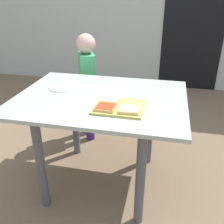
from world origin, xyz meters
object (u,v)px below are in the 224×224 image
object	(u,v)px
pizza_slice_near_right	(129,109)
pizza_slice_far_left	(110,100)
child_left	(87,80)
plate_white_left	(62,88)
pizza_slice_near_left	(106,107)
dining_table	(101,112)
cutting_board	(119,107)

from	to	relation	value
pizza_slice_near_right	pizza_slice_far_left	bearing A→B (deg)	140.84
pizza_slice_far_left	child_left	bearing A→B (deg)	117.93
plate_white_left	pizza_slice_near_left	bearing A→B (deg)	-36.41
dining_table	child_left	size ratio (longest dim) A/B	1.11
cutting_board	pizza_slice_near_right	bearing A→B (deg)	-39.24
pizza_slice_near_right	pizza_slice_near_left	bearing A→B (deg)	179.64
dining_table	plate_white_left	world-z (taller)	plate_white_left
pizza_slice_far_left	plate_white_left	distance (m)	0.48
cutting_board	pizza_slice_near_left	bearing A→B (deg)	-140.72
cutting_board	pizza_slice_far_left	xyz separation A→B (m)	(-0.08, 0.06, 0.02)
pizza_slice_near_left	pizza_slice_near_right	xyz separation A→B (m)	(0.15, -0.00, 0.00)
dining_table	cutting_board	size ratio (longest dim) A/B	3.78
pizza_slice_near_right	child_left	size ratio (longest dim) A/B	0.12
dining_table	child_left	xyz separation A→B (m)	(-0.33, 0.69, 0.00)
pizza_slice_near_left	pizza_slice_near_right	distance (m)	0.15
cutting_board	pizza_slice_near_left	world-z (taller)	pizza_slice_near_left
pizza_slice_near_left	cutting_board	bearing A→B (deg)	39.28
pizza_slice_near_left	pizza_slice_far_left	distance (m)	0.12
pizza_slice_far_left	pizza_slice_near_right	bearing A→B (deg)	-39.16
cutting_board	child_left	xyz separation A→B (m)	(-0.49, 0.85, -0.13)
pizza_slice_near_left	pizza_slice_near_right	world-z (taller)	same
pizza_slice_far_left	plate_white_left	size ratio (longest dim) A/B	0.68
child_left	plate_white_left	bearing A→B (deg)	-91.73
cutting_board	pizza_slice_far_left	bearing A→B (deg)	140.92
pizza_slice_near_right	pizza_slice_far_left	world-z (taller)	same
dining_table	pizza_slice_far_left	xyz separation A→B (m)	(0.09, -0.10, 0.15)
dining_table	pizza_slice_near_left	xyz separation A→B (m)	(0.09, -0.22, 0.15)
dining_table	pizza_slice_near_right	xyz separation A→B (m)	(0.24, -0.22, 0.15)
cutting_board	pizza_slice_near_right	world-z (taller)	pizza_slice_near_right
dining_table	pizza_slice_near_left	size ratio (longest dim) A/B	9.01
plate_white_left	cutting_board	bearing A→B (deg)	-26.99
cutting_board	child_left	distance (m)	0.99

